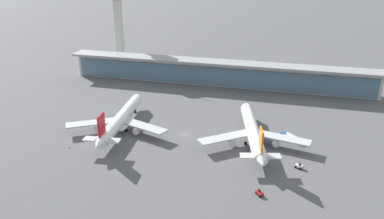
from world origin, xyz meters
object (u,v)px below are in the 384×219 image
Objects in this scene: service_truck_mid_apron_blue at (290,136)px; service_truck_near_nose_red at (259,193)px; service_truck_under_wing_white at (299,166)px; airliner_left_stand at (120,120)px; airliner_centre_stand at (253,132)px; control_tower at (118,18)px; safety_cone_alpha at (131,150)px; safety_cone_bravo at (70,148)px.

service_truck_near_nose_red is at bearing -100.18° from service_truck_mid_apron_blue.
service_truck_under_wing_white is at bearing 60.15° from service_truck_near_nose_red.
airliner_centre_stand is at bearing 1.94° from airliner_left_stand.
safety_cone_alpha is (60.44, -124.13, -32.05)m from control_tower.
airliner_left_stand reaches higher than service_truck_under_wing_white.
service_truck_near_nose_red is (7.02, -38.31, -4.24)m from airliner_centre_stand.
airliner_left_stand is 18.38× the size of service_truck_under_wing_white.
control_tower is (-48.07, 106.29, 27.25)m from airliner_left_stand.
safety_cone_bravo is (-91.68, -7.64, -0.56)m from service_truck_under_wing_white.
service_truck_near_nose_red is 24.97m from service_truck_under_wing_white.
service_truck_mid_apron_blue is (-4.23, 23.97, 0.83)m from service_truck_under_wing_white.
airliner_left_stand is 87.11× the size of safety_cone_bravo.
airliner_centre_stand is 51.26m from safety_cone_alpha.
control_tower is at bearing 128.76° from service_truck_near_nose_red.
airliner_left_stand reaches higher than service_truck_mid_apron_blue.
safety_cone_alpha is at bearing -156.42° from service_truck_mid_apron_blue.
airliner_left_stand is at bearing -178.06° from airliner_centre_stand.
control_tower reaches higher than service_truck_under_wing_white.
control_tower is at bearing 141.68° from service_truck_mid_apron_blue.
safety_cone_alpha is at bearing -177.25° from service_truck_under_wing_white.
safety_cone_alpha is at bearing -64.04° from control_tower.
service_truck_under_wing_white is 24.36m from service_truck_mid_apron_blue.
service_truck_near_nose_red is at bearing -51.24° from control_tower.
service_truck_under_wing_white is (19.45, -16.66, -4.24)m from airliner_centre_stand.
safety_cone_alpha is (12.37, -17.83, -4.79)m from airliner_left_stand.
safety_cone_alpha is at bearing -55.26° from airliner_left_stand.
control_tower is 84.41× the size of safety_cone_alpha.
airliner_centre_stand is 7.82× the size of service_truck_mid_apron_blue.
airliner_centre_stand is at bearing -154.33° from service_truck_mid_apron_blue.
airliner_centre_stand reaches higher than service_truck_mid_apron_blue.
airliner_left_stand and airliner_centre_stand have the same top height.
safety_cone_alpha is (-54.04, 18.46, -0.56)m from service_truck_near_nose_red.
service_truck_under_wing_white is 66.55m from safety_cone_alpha.
airliner_left_stand is 7.91× the size of service_truck_mid_apron_blue.
airliner_left_stand is 22.23m from safety_cone_alpha.
airliner_left_stand is 1.01× the size of airliner_centre_stand.
airliner_centre_stand is at bearing 100.38° from service_truck_near_nose_red.
airliner_left_stand is 119.80m from control_tower.
safety_cone_alpha is (-66.47, -3.19, -0.56)m from service_truck_under_wing_white.
service_truck_near_nose_red is 4.73× the size of safety_cone_bravo.
service_truck_mid_apron_blue is 0.13× the size of control_tower.
service_truck_mid_apron_blue reaches higher than service_truck_under_wing_white.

